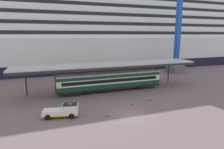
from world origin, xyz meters
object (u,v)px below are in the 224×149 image
(train_carriage, at_px, (111,81))
(service_truck, at_px, (64,110))
(traffic_cone_near, at_px, (132,103))
(dockside_crane, at_px, (181,17))
(traffic_cone_far, at_px, (107,114))
(traffic_cone_mid, at_px, (149,98))
(cruise_ship, at_px, (123,30))

(train_carriage, xyz_separation_m, service_truck, (-11.00, -10.40, -1.32))
(traffic_cone_near, relative_size, dockside_crane, 0.01)
(service_truck, xyz_separation_m, traffic_cone_far, (6.08, -2.12, -0.68))
(train_carriage, relative_size, dockside_crane, 0.41)
(service_truck, xyz_separation_m, traffic_cone_mid, (15.82, 2.21, -0.64))
(service_truck, bearing_deg, train_carriage, 43.39)
(train_carriage, xyz_separation_m, traffic_cone_near, (0.65, -9.34, -1.95))
(service_truck, distance_m, traffic_cone_mid, 15.99)
(cruise_ship, xyz_separation_m, train_carriage, (-17.78, -35.20, -11.54))
(cruise_ship, xyz_separation_m, dockside_crane, (9.74, -22.18, 3.65))
(traffic_cone_near, xyz_separation_m, dockside_crane, (26.87, 22.35, 17.14))
(dockside_crane, bearing_deg, service_truck, -148.70)
(cruise_ship, bearing_deg, traffic_cone_near, -111.03)
(traffic_cone_mid, bearing_deg, traffic_cone_near, -164.63)
(service_truck, xyz_separation_m, dockside_crane, (38.52, 23.42, 16.50))
(traffic_cone_near, height_order, dockside_crane, dockside_crane)
(dockside_crane, bearing_deg, train_carriage, -154.68)
(traffic_cone_near, distance_m, traffic_cone_far, 6.42)
(traffic_cone_near, bearing_deg, service_truck, -174.77)
(cruise_ship, relative_size, dockside_crane, 2.63)
(cruise_ship, distance_m, train_carriage, 41.09)
(dockside_crane, bearing_deg, traffic_cone_mid, -136.94)
(traffic_cone_mid, height_order, traffic_cone_far, traffic_cone_mid)
(traffic_cone_mid, xyz_separation_m, traffic_cone_far, (-9.74, -4.33, -0.04))
(service_truck, xyz_separation_m, traffic_cone_near, (11.66, 1.07, -0.63))
(traffic_cone_mid, height_order, dockside_crane, dockside_crane)
(cruise_ship, height_order, service_truck, cruise_ship)
(cruise_ship, relative_size, traffic_cone_near, 201.45)
(service_truck, bearing_deg, traffic_cone_mid, 7.96)
(train_carriage, relative_size, traffic_cone_far, 36.19)
(traffic_cone_near, distance_m, dockside_crane, 38.92)
(train_carriage, bearing_deg, cruise_ship, 63.21)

